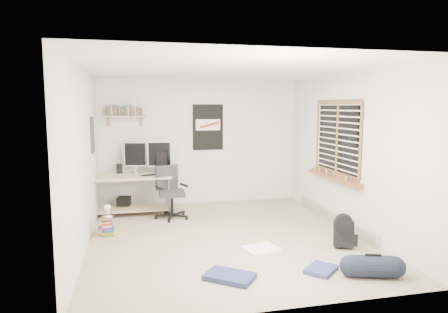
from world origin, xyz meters
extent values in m
cube|color=gray|center=(0.00, 0.00, -0.01)|extent=(4.00, 4.50, 0.01)
cube|color=white|center=(0.00, 0.00, 2.50)|extent=(4.00, 4.50, 0.01)
cube|color=silver|center=(0.00, 2.25, 1.25)|extent=(4.00, 0.01, 2.50)
cube|color=silver|center=(-2.00, 0.00, 1.25)|extent=(0.01, 4.50, 2.50)
cube|color=silver|center=(2.00, 0.00, 1.25)|extent=(0.01, 4.50, 2.50)
cube|color=tan|center=(-1.44, 1.66, 0.36)|extent=(1.69, 1.19, 0.71)
cube|color=#97979C|center=(-1.31, 1.94, 0.95)|extent=(0.45, 0.20, 0.48)
cube|color=#B1B2B6|center=(-0.86, 1.81, 0.95)|extent=(0.45, 0.13, 0.49)
cube|color=black|center=(-0.77, 1.94, 0.92)|extent=(0.31, 0.45, 0.43)
cube|color=black|center=(-1.02, 1.62, 0.72)|extent=(0.40, 0.26, 0.02)
cube|color=black|center=(-1.60, 1.94, 0.80)|extent=(0.12, 0.12, 0.19)
cube|color=black|center=(-0.77, 1.55, 0.80)|extent=(0.11, 0.11, 0.19)
cube|color=#262629|center=(-0.69, 1.23, 0.49)|extent=(0.78, 0.78, 0.93)
cube|color=tan|center=(-1.45, 2.14, 1.78)|extent=(0.80, 0.22, 0.24)
cube|color=black|center=(0.15, 2.23, 1.55)|extent=(0.62, 0.03, 0.92)
cube|color=navy|center=(-1.99, 1.20, 1.50)|extent=(0.02, 0.42, 0.60)
cube|color=brown|center=(1.95, 0.30, 1.45)|extent=(0.10, 1.50, 1.26)
cube|color=#B7B2A8|center=(1.96, 0.30, 0.09)|extent=(0.08, 2.50, 0.18)
cube|color=black|center=(1.51, -0.82, 0.20)|extent=(0.33, 0.30, 0.36)
cylinder|color=black|center=(1.34, -1.78, 0.14)|extent=(0.32, 0.32, 0.51)
cube|color=white|center=(0.35, -0.67, 0.02)|extent=(0.53, 0.48, 0.04)
cube|color=#22294D|center=(-0.29, -1.46, 0.03)|extent=(0.65, 0.61, 0.06)
cube|color=navy|center=(0.83, -1.50, 0.03)|extent=(0.50, 0.49, 0.05)
cube|color=brown|center=(-1.75, 0.44, 0.15)|extent=(0.43, 0.36, 0.27)
cube|color=silver|center=(-1.73, 0.42, 0.38)|extent=(0.14, 0.20, 0.18)
cube|color=black|center=(-1.53, 1.91, 0.14)|extent=(0.27, 0.27, 0.26)
camera|label=1|loc=(-1.32, -5.70, 1.97)|focal=32.00mm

